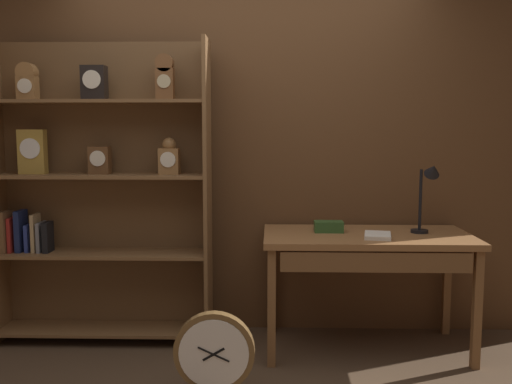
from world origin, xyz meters
The scene contains 7 objects.
back_wood_panel centered at (0.00, 1.37, 1.30)m, with size 4.80×0.05×2.60m, color brown.
bookshelf centered at (-0.99, 1.10, 1.03)m, with size 1.46×0.32×2.04m.
workbench centered at (0.81, 0.93, 0.69)m, with size 1.34×0.69×0.77m.
desk_lamp centered at (1.20, 0.98, 1.08)m, with size 0.17×0.17×0.48m.
toolbox_small centered at (0.57, 1.02, 0.81)m, with size 0.19×0.11×0.07m, color #2D5123.
open_repair_manual centered at (0.86, 0.84, 0.79)m, with size 0.16×0.22×0.03m, color silver.
round_clock_large centered at (-0.12, 0.24, 0.24)m, with size 0.44×0.11×0.48m.
Camera 1 is at (0.19, -2.68, 1.46)m, focal length 39.74 mm.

